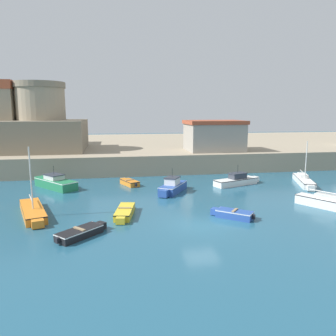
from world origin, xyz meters
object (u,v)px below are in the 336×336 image
Objects in this scene: motorboat_blue_0 at (172,187)px; motorboat_green_4 at (55,182)px; sailboat_white_5 at (304,180)px; dinghy_black_6 at (81,232)px; sailboat_white_1 at (335,204)px; dinghy_yellow_3 at (125,212)px; dinghy_blue_7 at (233,214)px; sailboat_orange_9 at (33,211)px; fortress at (42,127)px; harbor_shed_near_wharf at (214,135)px; motorboat_white_2 at (237,180)px; dinghy_orange_8 at (129,182)px.

motorboat_green_4 is at bearing 161.73° from motorboat_blue_0.
sailboat_white_5 reaches higher than dinghy_black_6.
sailboat_white_1 is 1.47× the size of dinghy_yellow_3.
dinghy_blue_7 is 0.46× the size of sailboat_orange_9.
sailboat_orange_9 is at bearing -81.36° from fortress.
dinghy_yellow_3 is (-5.05, -6.85, -0.26)m from motorboat_blue_0.
harbor_shed_near_wharf is at bearing 55.31° from dinghy_black_6.
motorboat_blue_0 reaches higher than dinghy_black_6.
sailboat_orange_9 is at bearing 173.89° from sailboat_white_1.
dinghy_blue_7 is at bearing -176.59° from sailboat_white_1.
motorboat_white_2 is 0.74× the size of harbor_shed_near_wharf.
motorboat_blue_0 is at bearing -175.64° from sailboat_white_5.
sailboat_white_1 reaches higher than dinghy_black_6.
harbor_shed_near_wharf is at bearing 86.30° from motorboat_white_2.
fortress reaches higher than dinghy_blue_7.
motorboat_green_4 is (-24.26, 12.18, 0.09)m from sailboat_white_1.
harbor_shed_near_wharf is at bearing 42.15° from sailboat_orange_9.
sailboat_white_5 is at bearing 4.36° from motorboat_blue_0.
sailboat_white_1 is 24.51m from sailboat_orange_9.
sailboat_white_5 is 0.57× the size of fortress.
motorboat_white_2 is 28.43m from fortress.
motorboat_green_4 is at bearing 89.37° from sailboat_orange_9.
harbor_shed_near_wharf is at bearing 35.68° from dinghy_orange_8.
motorboat_green_4 is 0.87× the size of sailboat_orange_9.
dinghy_yellow_3 is at bearing -158.43° from sailboat_white_5.
dinghy_black_6 is (-20.26, -2.51, -0.19)m from sailboat_white_1.
sailboat_orange_9 is (-0.11, -9.57, -0.21)m from motorboat_green_4.
fortress is at bearing 125.62° from dinghy_blue_7.
motorboat_blue_0 is at bearing -18.27° from motorboat_green_4.
sailboat_orange_9 is (-15.29, 3.15, 0.05)m from dinghy_blue_7.
motorboat_blue_0 is 15.25m from sailboat_white_5.
harbor_shed_near_wharf is (12.48, 8.96, 4.39)m from dinghy_orange_8.
dinghy_yellow_3 reaches higher than dinghy_black_6.
motorboat_blue_0 is 12.67m from motorboat_green_4.
motorboat_blue_0 is 13.40m from dinghy_black_6.
harbor_shed_near_wharf is (13.41, 19.80, 4.39)m from dinghy_yellow_3.
dinghy_orange_8 is at bearing -144.32° from harbor_shed_near_wharf.
dinghy_black_6 is 0.27× the size of fortress.
dinghy_yellow_3 is at bearing 52.41° from dinghy_black_6.
motorboat_white_2 is 1.36× the size of dinghy_yellow_3.
fortress is at bearing 130.50° from dinghy_orange_8.
sailboat_white_1 is 0.80× the size of harbor_shed_near_wharf.
dinghy_blue_7 is (15.18, -12.72, -0.26)m from motorboat_green_4.
dinghy_black_6 is (-2.98, -3.87, -0.01)m from dinghy_yellow_3.
dinghy_orange_8 is at bearing 171.66° from sailboat_white_5.
fortress is at bearing 146.50° from motorboat_white_2.
harbor_shed_near_wharf is at bearing 120.15° from sailboat_white_5.
sailboat_white_5 is at bearing -8.34° from dinghy_orange_8.
sailboat_white_1 is 0.96× the size of sailboat_orange_9.
sailboat_white_1 is at bearing -107.63° from sailboat_white_5.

